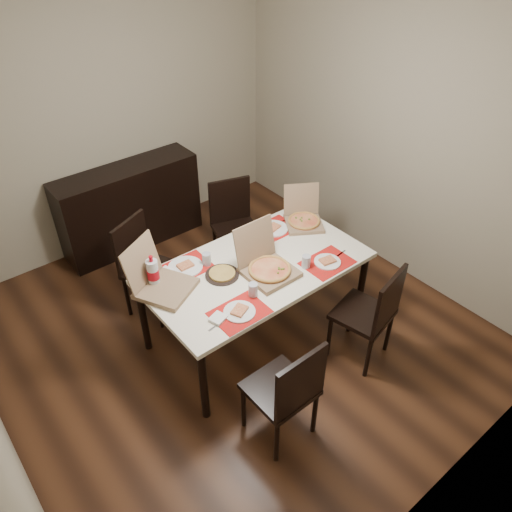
% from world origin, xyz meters
% --- Properties ---
extents(ground, '(3.80, 4.00, 0.02)m').
position_xyz_m(ground, '(0.00, 0.00, -0.01)').
color(ground, '#452615').
rests_on(ground, ground).
extents(room_walls, '(3.84, 4.02, 2.62)m').
position_xyz_m(room_walls, '(0.00, 0.43, 1.73)').
color(room_walls, gray).
rests_on(room_walls, ground).
extents(sideboard, '(1.50, 0.40, 0.90)m').
position_xyz_m(sideboard, '(0.00, 1.78, 0.45)').
color(sideboard, black).
rests_on(sideboard, ground).
extents(dining_table, '(1.80, 1.00, 0.75)m').
position_xyz_m(dining_table, '(0.17, -0.14, 0.68)').
color(dining_table, '#F1E7CA').
rests_on(dining_table, ground).
extents(chair_near_left, '(0.42, 0.42, 0.93)m').
position_xyz_m(chair_near_left, '(-0.32, -1.08, 0.51)').
color(chair_near_left, black).
rests_on(chair_near_left, ground).
extents(chair_near_right, '(0.50, 0.50, 0.93)m').
position_xyz_m(chair_near_right, '(0.70, -0.94, 0.51)').
color(chair_near_right, black).
rests_on(chair_near_right, ground).
extents(chair_far_left, '(0.55, 0.55, 0.93)m').
position_xyz_m(chair_far_left, '(-0.39, 0.74, 0.51)').
color(chair_far_left, black).
rests_on(chair_far_left, ground).
extents(chair_far_right, '(0.53, 0.53, 0.93)m').
position_xyz_m(chair_far_right, '(0.62, 0.77, 0.51)').
color(chair_far_right, black).
rests_on(chair_far_right, ground).
extents(setting_near_left, '(0.51, 0.30, 0.11)m').
position_xyz_m(setting_near_left, '(-0.24, -0.46, 0.77)').
color(setting_near_left, red).
rests_on(setting_near_left, dining_table).
extents(setting_near_right, '(0.45, 0.30, 0.11)m').
position_xyz_m(setting_near_right, '(0.59, -0.46, 0.77)').
color(setting_near_right, red).
rests_on(setting_near_right, dining_table).
extents(setting_far_left, '(0.46, 0.30, 0.11)m').
position_xyz_m(setting_far_left, '(-0.27, 0.18, 0.77)').
color(setting_far_left, red).
rests_on(setting_far_left, dining_table).
extents(setting_far_right, '(0.47, 0.30, 0.11)m').
position_xyz_m(setting_far_right, '(0.57, 0.17, 0.77)').
color(setting_far_right, red).
rests_on(setting_far_right, dining_table).
extents(napkin_loose, '(0.16, 0.16, 0.02)m').
position_xyz_m(napkin_loose, '(0.19, -0.12, 0.76)').
color(napkin_loose, white).
rests_on(napkin_loose, dining_table).
extents(pizza_box_center, '(0.38, 0.42, 0.38)m').
position_xyz_m(pizza_box_center, '(0.18, -0.26, 0.81)').
color(pizza_box_center, '#83674B').
rests_on(pizza_box_center, dining_table).
extents(pizza_box_right, '(0.46, 0.47, 0.32)m').
position_xyz_m(pizza_box_right, '(0.89, 0.07, 0.80)').
color(pizza_box_right, '#83674B').
rests_on(pizza_box_right, dining_table).
extents(pizza_box_left, '(0.53, 0.55, 0.38)m').
position_xyz_m(pizza_box_left, '(-0.57, 0.09, 0.81)').
color(pizza_box_left, '#83674B').
rests_on(pizza_box_left, dining_table).
extents(faina_plate, '(0.27, 0.27, 0.03)m').
position_xyz_m(faina_plate, '(-0.12, -0.07, 0.76)').
color(faina_plate, black).
rests_on(faina_plate, dining_table).
extents(dip_bowl, '(0.17, 0.17, 0.03)m').
position_xyz_m(dip_bowl, '(0.34, 0.07, 0.77)').
color(dip_bowl, white).
rests_on(dip_bowl, dining_table).
extents(soda_bottle, '(0.09, 0.09, 0.28)m').
position_xyz_m(soda_bottle, '(-0.59, 0.16, 0.87)').
color(soda_bottle, silver).
rests_on(soda_bottle, dining_table).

